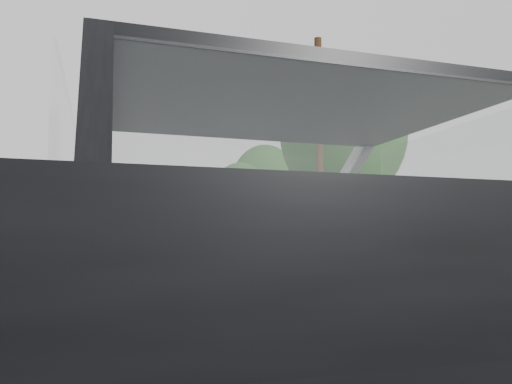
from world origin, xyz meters
TOP-DOWN VIEW (x-y plane):
  - subject_car at (0.00, 0.00)m, footprint 1.80×4.00m
  - dashboard at (0.00, 0.62)m, footprint 1.58×0.45m
  - driver_seat at (-0.40, -0.29)m, footprint 0.50×0.72m
  - passenger_seat at (0.40, -0.29)m, footprint 0.50×0.72m
  - steering_wheel at (-0.40, 0.33)m, footprint 0.36×0.36m
  - cat at (0.20, 0.63)m, footprint 0.54×0.24m
  - guardrail at (4.30, 10.00)m, footprint 0.05×90.00m
  - other_car at (-0.66, 22.45)m, footprint 2.06×4.35m
  - highway_sign at (4.91, 19.81)m, footprint 0.17×0.88m
  - utility_pole at (7.01, 14.45)m, footprint 0.35×0.35m
  - tree_1 at (10.22, 18.74)m, footprint 6.53×6.53m
  - tree_2 at (8.79, 31.84)m, footprint 4.65×4.65m
  - tree_3 at (11.69, 34.92)m, footprint 7.01×7.01m

SIDE VIEW (x-z plane):
  - guardrail at x=4.30m, z-range 0.42..0.74m
  - other_car at x=-0.66m, z-range 0.00..1.38m
  - subject_car at x=0.00m, z-range 0.00..1.45m
  - dashboard at x=0.00m, z-range 0.70..1.00m
  - driver_seat at x=-0.40m, z-range 0.67..1.09m
  - passenger_seat at x=0.40m, z-range 0.67..1.09m
  - steering_wheel at x=-0.40m, z-range 0.90..0.94m
  - cat at x=0.20m, z-range 0.96..1.19m
  - highway_sign at x=4.91m, z-range 0.00..2.18m
  - tree_2 at x=8.79m, z-range 0.00..6.21m
  - tree_3 at x=11.69m, z-range 0.00..8.17m
  - utility_pole at x=7.01m, z-range 0.00..8.54m
  - tree_1 at x=10.22m, z-range 0.00..9.22m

